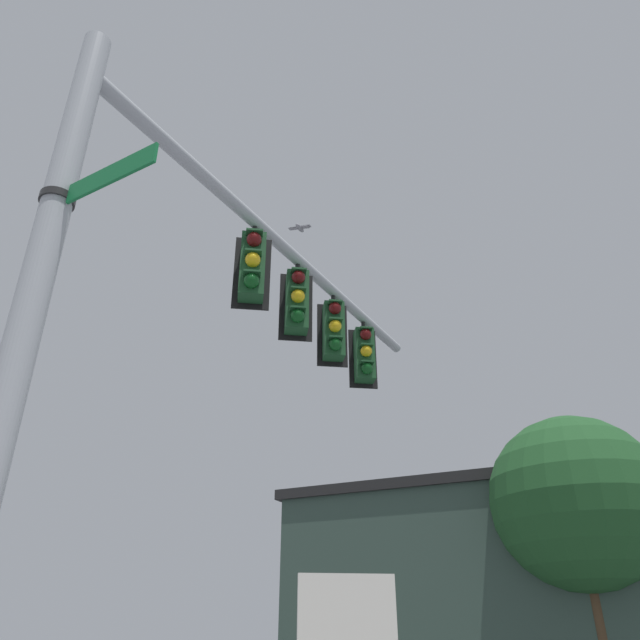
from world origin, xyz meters
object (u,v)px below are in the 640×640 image
Objects in this scene: traffic_light_mid_outer at (334,330)px; traffic_light_arm_end at (365,354)px; traffic_light_nearest_pole at (252,266)px; street_name_sign at (81,189)px; bird_flying at (300,228)px; traffic_light_mid_inner at (297,301)px.

traffic_light_mid_outer is 1.21m from traffic_light_arm_end.
street_name_sign is (1.66, 2.66, -0.97)m from traffic_light_nearest_pole.
bird_flying is at bearing -109.33° from traffic_light_nearest_pole.
traffic_light_mid_inner is 4.44m from street_name_sign.
bird_flying reaches higher than traffic_light_arm_end.
traffic_light_nearest_pole is 1.09× the size of street_name_sign.
traffic_light_nearest_pole and traffic_light_mid_outer have the same top height.
traffic_light_mid_inner is at bearing 52.07° from traffic_light_arm_end.
traffic_light_nearest_pole and traffic_light_mid_inner have the same top height.
traffic_light_mid_inner and traffic_light_mid_outer have the same top height.
traffic_light_nearest_pole is 2.85× the size of bird_flying.
traffic_light_arm_end is at bearing -127.93° from traffic_light_mid_outer.
traffic_light_mid_outer is 5.63m from street_name_sign.
traffic_light_arm_end is 6.82m from street_name_sign.
bird_flying is (-0.91, -2.59, 2.65)m from traffic_light_nearest_pole.
traffic_light_nearest_pole is 3.28m from street_name_sign.
traffic_light_mid_outer is at bearing 129.76° from bird_flying.
traffic_light_arm_end is 2.85× the size of bird_flying.
street_name_sign is at bearing 63.98° from bird_flying.
bird_flying reaches higher than traffic_light_mid_inner.
traffic_light_mid_inner is 1.00× the size of traffic_light_arm_end.
traffic_light_mid_inner is at bearing -127.93° from traffic_light_nearest_pole.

